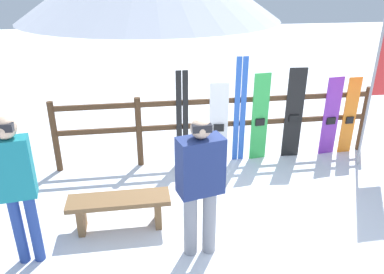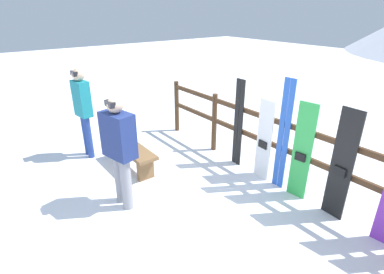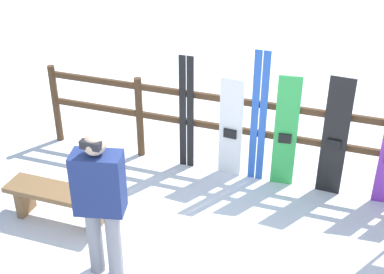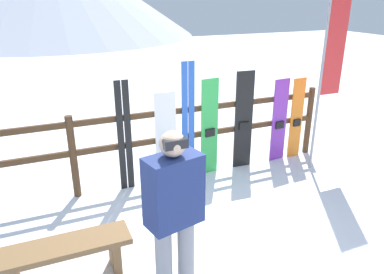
% 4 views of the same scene
% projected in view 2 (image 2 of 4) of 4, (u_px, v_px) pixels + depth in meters
% --- Properties ---
extents(ground_plane, '(40.00, 40.00, 0.00)m').
position_uv_depth(ground_plane, '(162.00, 223.00, 4.07)').
color(ground_plane, white).
extents(fence, '(5.36, 0.10, 1.17)m').
position_uv_depth(fence, '(267.00, 139.00, 4.93)').
color(fence, '#4C331E').
rests_on(fence, ground).
extents(bench, '(1.25, 0.36, 0.43)m').
position_uv_depth(bench, '(132.00, 152.00, 5.33)').
color(bench, brown).
rests_on(bench, ground).
extents(person_navy, '(0.52, 0.36, 1.64)m').
position_uv_depth(person_navy, '(119.00, 147.00, 4.09)').
color(person_navy, gray).
rests_on(person_navy, ground).
extents(person_teal, '(0.39, 0.25, 1.71)m').
position_uv_depth(person_teal, '(83.00, 106.00, 5.50)').
color(person_teal, navy).
rests_on(person_teal, ground).
extents(ski_pair_black, '(0.20, 0.02, 1.59)m').
position_uv_depth(ski_pair_black, '(238.00, 124.00, 5.31)').
color(ski_pair_black, black).
rests_on(ski_pair_black, ground).
extents(snowboard_white, '(0.31, 0.07, 1.37)m').
position_uv_depth(snowboard_white, '(264.00, 141.00, 4.91)').
color(snowboard_white, white).
rests_on(snowboard_white, ground).
extents(ski_pair_blue, '(0.19, 0.02, 1.78)m').
position_uv_depth(ski_pair_blue, '(283.00, 136.00, 4.57)').
color(ski_pair_blue, blue).
rests_on(ski_pair_blue, ground).
extents(snowboard_green, '(0.29, 0.08, 1.50)m').
position_uv_depth(snowboard_green, '(302.00, 152.00, 4.37)').
color(snowboard_green, green).
rests_on(snowboard_green, ground).
extents(snowboard_black_stripe, '(0.30, 0.07, 1.57)m').
position_uv_depth(snowboard_black_stripe, '(342.00, 166.00, 3.92)').
color(snowboard_black_stripe, black).
rests_on(snowboard_black_stripe, ground).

